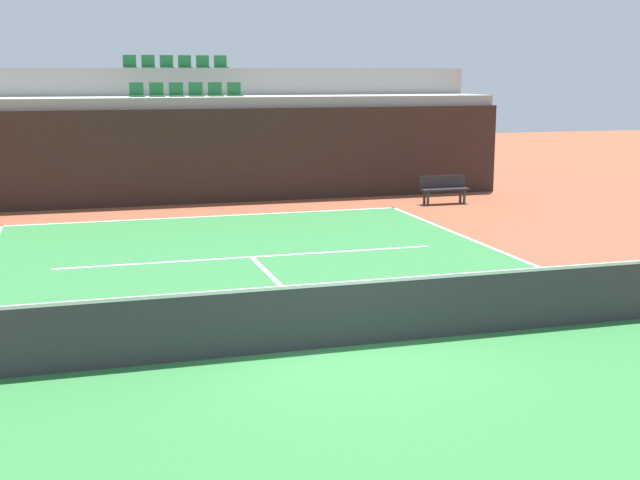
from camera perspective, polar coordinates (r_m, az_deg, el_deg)
The scene contains 12 objects.
ground_plane at distance 12.51m, azimuth 1.53°, elevation -7.16°, with size 80.00×80.00×0.00m, color brown.
court_surface at distance 12.51m, azimuth 1.53°, elevation -7.14°, with size 11.00×24.00×0.01m, color #2D7238.
baseline_far at distance 23.86m, azimuth -7.37°, elevation 1.57°, with size 11.00×0.10×0.00m, color white.
service_line_far at distance 18.50m, azimuth -4.61°, elevation -1.14°, with size 8.26×0.10×0.00m, color white.
centre_service_line at distance 15.46m, azimuth -2.14°, elevation -3.55°, with size 0.10×6.40×0.00m, color white.
back_wall at distance 26.24m, azimuth -8.37°, elevation 5.54°, with size 20.03×0.30×2.87m, color black.
stands_tier_lower at distance 27.55m, azimuth -8.78°, elevation 6.13°, with size 20.03×2.40×3.19m, color #9E9E99.
stands_tier_upper at distance 29.89m, azimuth -9.44°, elevation 7.34°, with size 20.03×2.40×4.08m, color #9E9E99.
seating_row_lower at distance 27.56m, azimuth -8.91°, elevation 9.71°, with size 3.51×0.44×0.44m.
seating_row_upper at distance 29.93m, azimuth -9.60°, elevation 11.49°, with size 3.51×0.44×0.44m.
tennis_net at distance 12.36m, azimuth 1.54°, elevation -4.92°, with size 11.08×0.08×1.07m.
player_bench at distance 26.28m, azimuth 8.26°, elevation 3.52°, with size 1.50×0.40×0.85m.
Camera 1 is at (-3.69, -11.30, 3.92)m, focal length 47.90 mm.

